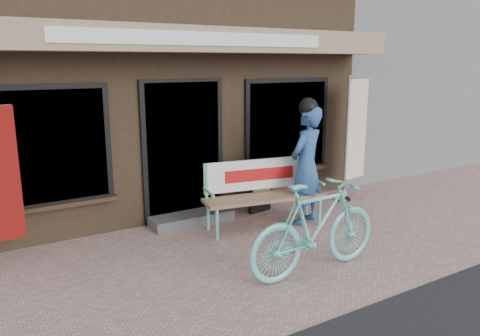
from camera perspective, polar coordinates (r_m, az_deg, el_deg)
ground at (r=5.95m, az=1.56°, el=-11.49°), size 70.00×70.00×0.00m
storefront at (r=9.97m, az=-14.67°, el=15.58°), size 7.00×6.77×6.00m
neighbor_right_near at (r=15.24m, az=17.84°, el=13.61°), size 10.00×7.00×5.60m
bench at (r=7.06m, az=2.75°, el=-2.43°), size 1.91×0.80×1.01m
person at (r=7.15m, az=8.09°, el=0.62°), size 0.78×0.65×1.93m
bicycle at (r=5.57m, az=9.23°, el=-7.17°), size 1.87×0.54×1.12m
nobori_cream at (r=8.59m, az=13.80°, el=3.78°), size 0.66×0.27×2.23m
menu_stand at (r=7.73m, az=2.45°, el=-2.20°), size 0.44×0.15×0.86m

